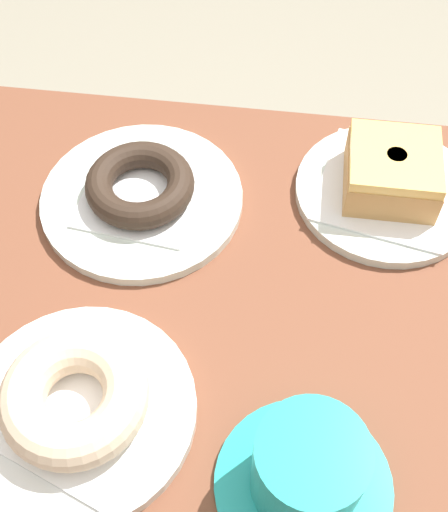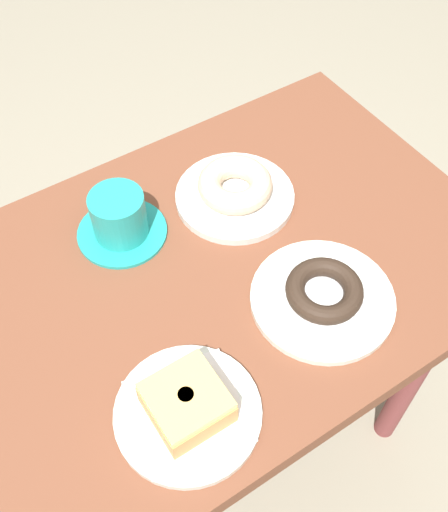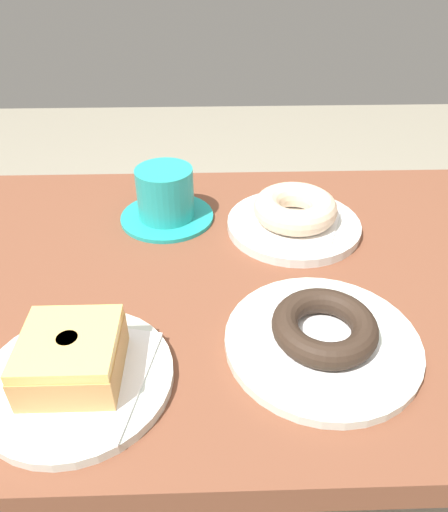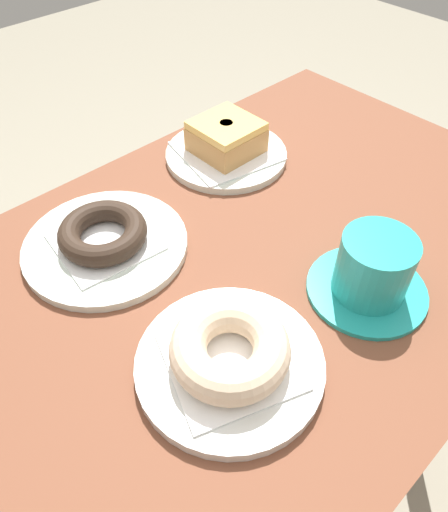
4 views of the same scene
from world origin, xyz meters
name	(u,v)px [view 4 (image 4 of 4)]	position (x,y,z in m)	size (l,w,h in m)	color
ground_plane	(237,474)	(0.00, 0.00, 0.00)	(6.00, 6.00, 0.00)	gray
table	(245,311)	(0.00, 0.00, 0.65)	(0.95, 0.60, 0.76)	brown
plate_chocolate_ring	(106,245)	(-0.13, 0.14, 0.76)	(0.22, 0.22, 0.01)	silver
napkin_chocolate_ring	(105,241)	(-0.13, 0.14, 0.77)	(0.12, 0.12, 0.00)	white
donut_chocolate_ring	(103,232)	(-0.13, 0.14, 0.79)	(0.11, 0.11, 0.03)	#32241A
plate_sugar_ring	(230,364)	(-0.13, -0.10, 0.77)	(0.20, 0.20, 0.01)	silver
napkin_sugar_ring	(230,360)	(-0.13, -0.10, 0.77)	(0.13, 0.13, 0.00)	white
donut_sugar_ring	(230,348)	(-0.13, -0.10, 0.80)	(0.12, 0.12, 0.04)	beige
plate_glazed_square	(226,155)	(0.13, 0.18, 0.76)	(0.19, 0.19, 0.01)	silver
napkin_glazed_square	(226,151)	(0.13, 0.18, 0.77)	(0.14, 0.14, 0.00)	white
donut_glazed_square	(226,137)	(0.13, 0.18, 0.80)	(0.09, 0.09, 0.05)	tan
coffee_cup	(373,270)	(0.06, -0.14, 0.80)	(0.15, 0.15, 0.08)	teal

